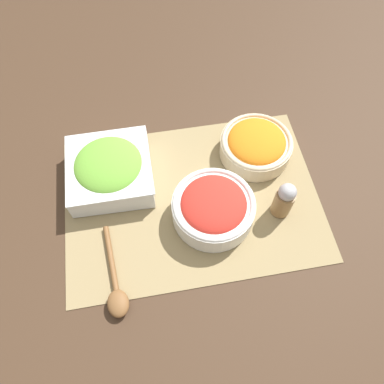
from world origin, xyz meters
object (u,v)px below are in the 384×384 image
(tomato_bowl, at_px, (213,207))
(lettuce_bowl, at_px, (110,169))
(pepper_shaker, at_px, (284,200))
(wooden_spoon, at_px, (116,291))
(carrot_bowl, at_px, (256,145))

(tomato_bowl, xyz_separation_m, lettuce_bowl, (-0.22, 0.14, 0.00))
(lettuce_bowl, distance_m, pepper_shaker, 0.40)
(wooden_spoon, distance_m, pepper_shaker, 0.40)
(lettuce_bowl, bearing_deg, carrot_bowl, 2.26)
(carrot_bowl, distance_m, pepper_shaker, 0.17)
(tomato_bowl, height_order, lettuce_bowl, lettuce_bowl)
(tomato_bowl, distance_m, lettuce_bowl, 0.26)
(lettuce_bowl, bearing_deg, tomato_bowl, -32.46)
(lettuce_bowl, xyz_separation_m, carrot_bowl, (0.35, 0.01, -0.01))
(lettuce_bowl, xyz_separation_m, pepper_shaker, (0.37, -0.15, 0.01))
(pepper_shaker, bearing_deg, wooden_spoon, -161.94)
(tomato_bowl, relative_size, wooden_spoon, 0.90)
(carrot_bowl, bearing_deg, wooden_spoon, -141.47)
(pepper_shaker, bearing_deg, tomato_bowl, 174.96)
(tomato_bowl, relative_size, lettuce_bowl, 0.94)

